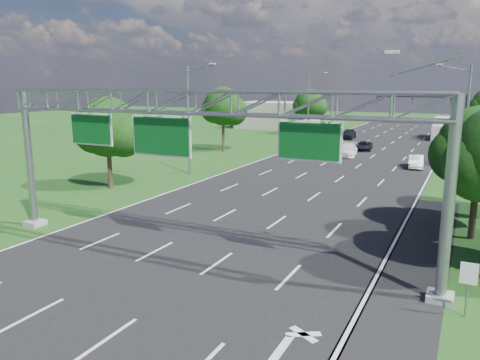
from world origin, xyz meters
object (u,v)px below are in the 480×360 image
Objects in this scene: traffic_signal at (438,107)px; box_truck at (442,129)px; regulatory_sign at (468,279)px; sign_gantry at (193,116)px.

traffic_signal reaches higher than box_truck.
box_truck is at bearing 94.27° from regulatory_sign.
regulatory_sign is at bearing -4.83° from sign_gantry.
traffic_signal is at bearing 95.20° from regulatory_sign.
regulatory_sign is at bearing -84.80° from traffic_signal.
traffic_signal is (7.15, 53.00, -1.72)m from sign_gantry.
sign_gantry is 61.46m from box_truck.
sign_gantry is 2.74× the size of box_truck.
box_truck reaches higher than regulatory_sign.
regulatory_sign is 0.25× the size of box_truck.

